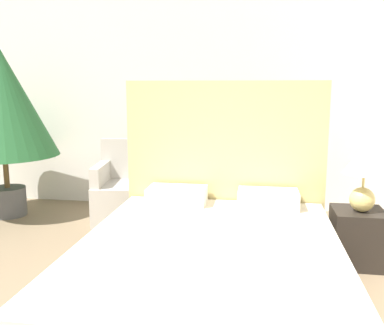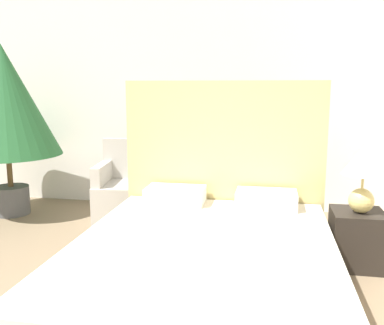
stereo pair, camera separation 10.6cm
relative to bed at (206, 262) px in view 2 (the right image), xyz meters
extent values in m
cube|color=silver|center=(-0.39, 2.38, 1.17)|extent=(10.00, 0.06, 2.90)
cube|color=#8C7A5B|center=(0.00, -0.11, -0.15)|extent=(1.72, 2.19, 0.25)
cube|color=beige|center=(0.00, -0.11, 0.08)|extent=(1.69, 2.15, 0.21)
cube|color=tan|center=(0.00, 1.01, 0.48)|extent=(1.76, 0.06, 1.51)
cube|color=white|center=(-0.39, 0.79, 0.25)|extent=(0.50, 0.30, 0.14)
cube|color=white|center=(0.39, 0.79, 0.25)|extent=(0.50, 0.30, 0.14)
cube|color=#B7B2A8|center=(-1.16, 1.63, -0.07)|extent=(0.64, 0.69, 0.42)
cube|color=#B7B2A8|center=(-1.19, 1.91, 0.37)|extent=(0.57, 0.13, 0.46)
cube|color=#B7B2A8|center=(-1.39, 1.60, 0.24)|extent=(0.17, 0.57, 0.21)
cube|color=#B7B2A8|center=(-0.92, 1.66, 0.24)|extent=(0.17, 0.57, 0.21)
cube|color=#B7B2A8|center=(-0.21, 1.63, -0.07)|extent=(0.62, 0.66, 0.42)
cube|color=#B7B2A8|center=(-0.19, 1.91, 0.37)|extent=(0.57, 0.10, 0.46)
cube|color=#B7B2A8|center=(-0.44, 1.65, 0.24)|extent=(0.14, 0.57, 0.21)
cube|color=#B7B2A8|center=(0.03, 1.61, 0.24)|extent=(0.14, 0.57, 0.21)
cylinder|color=#4C4C4C|center=(-2.51, 1.62, -0.12)|extent=(0.39, 0.39, 0.33)
cylinder|color=brown|center=(-2.51, 1.62, 0.23)|extent=(0.06, 0.06, 0.37)
cone|color=#235B2D|center=(-2.51, 1.62, 1.03)|extent=(1.20, 1.20, 1.23)
cube|color=black|center=(1.13, 0.81, -0.05)|extent=(0.41, 0.41, 0.46)
sphere|color=tan|center=(1.13, 0.78, 0.28)|extent=(0.20, 0.20, 0.20)
cylinder|color=tan|center=(1.13, 0.78, 0.44)|extent=(0.02, 0.02, 0.11)
cone|color=silver|center=(1.13, 0.78, 0.61)|extent=(0.34, 0.34, 0.24)
camera|label=1|loc=(0.30, -2.73, 1.17)|focal=40.00mm
camera|label=2|loc=(0.40, -2.71, 1.17)|focal=40.00mm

